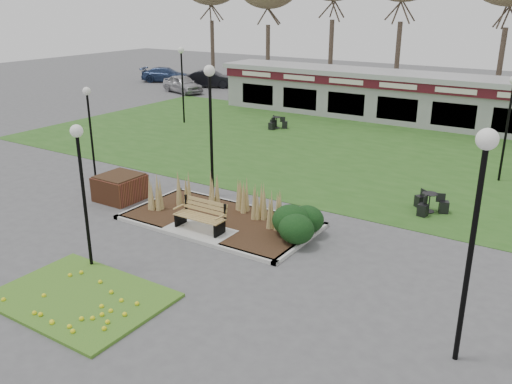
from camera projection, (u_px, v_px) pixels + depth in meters
The scene contains 18 objects.
ground at pixel (197, 235), 17.06m from camera, with size 100.00×100.00×0.00m, color #515154.
lawn at pixel (351, 150), 26.55m from camera, with size 34.00×16.00×0.02m, color #2A581B.
flower_bed at pixel (80, 296), 13.40m from camera, with size 4.20×3.00×0.16m.
planting_bed at pixel (254, 219), 17.35m from camera, with size 6.75×3.40×1.27m.
park_bench at pixel (201, 215), 17.06m from camera, with size 1.70×0.66×0.93m.
brick_planter at pixel (120, 187), 19.94m from camera, with size 1.50×1.50×0.95m.
food_pavilion at pixel (406, 97), 32.36m from camera, with size 24.60×3.40×2.90m.
lamp_post_near_left at pixel (80, 166), 14.07m from camera, with size 0.33×0.33×4.02m.
lamp_post_near_right at pixel (479, 198), 10.00m from camera, with size 0.40×0.40×4.86m.
lamp_post_mid_left at pixel (89, 114), 21.20m from camera, with size 0.32×0.32×3.82m.
lamp_post_mid_right at pixel (210, 102), 19.32m from camera, with size 0.40×0.40×4.85m.
lamp_post_far_right at pixel (510, 105), 21.11m from camera, with size 0.35×0.35×4.25m.
lamp_post_far_left at pixel (182, 68), 31.45m from camera, with size 0.37×0.37×4.43m.
bistro_set_b at pixel (277, 124), 31.04m from camera, with size 1.21×1.10×0.65m.
bistro_set_c at pixel (429, 206), 18.80m from camera, with size 1.27×1.18×0.68m.
car_silver at pixel (183, 84), 42.76m from camera, with size 1.62×4.02×1.37m, color #AFAEB3.
car_black at pixel (210, 79), 45.47m from camera, with size 1.48×4.25×1.40m, color black.
car_blue at pixel (166, 75), 48.40m from camera, with size 1.79×4.41×1.28m, color navy.
Camera 1 is at (10.02, -12.11, 7.01)m, focal length 38.00 mm.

